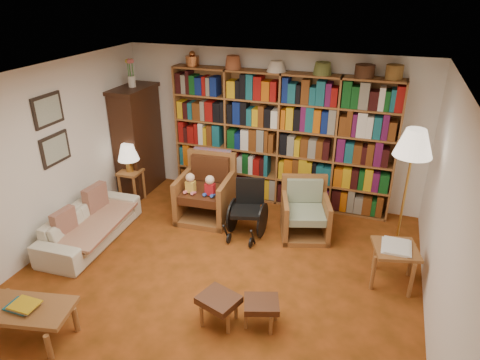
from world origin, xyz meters
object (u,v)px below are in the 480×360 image
at_px(sofa, 90,225).
at_px(armchair_leather, 208,191).
at_px(wheelchair, 247,210).
at_px(armchair_sage, 306,213).
at_px(coffee_table, 25,311).
at_px(side_table_lamp, 131,180).
at_px(floor_lamp, 413,148).
at_px(footstool_a, 219,302).
at_px(footstool_b, 261,306).
at_px(side_table_papers, 395,253).

bearing_deg(sofa, armchair_leather, -48.84).
bearing_deg(armchair_leather, wheelchair, -23.97).
bearing_deg(armchair_sage, coffee_table, -128.33).
distance_m(sofa, armchair_sage, 3.17).
xyz_separation_m(side_table_lamp, floor_lamp, (4.30, -0.18, 1.17)).
height_order(footstool_a, coffee_table, coffee_table).
bearing_deg(armchair_sage, footstool_b, -92.15).
bearing_deg(armchair_leather, sofa, -136.05).
relative_size(side_table_lamp, footstool_a, 1.10).
bearing_deg(side_table_papers, footstool_a, -142.60).
bearing_deg(sofa, footstool_a, -114.29).
relative_size(wheelchair, footstool_b, 1.88).
relative_size(armchair_sage, floor_lamp, 0.49).
distance_m(side_table_papers, footstool_b, 1.83).
bearing_deg(wheelchair, floor_lamp, 4.58).
xyz_separation_m(floor_lamp, coffee_table, (-3.68, -2.86, -1.26)).
distance_m(sofa, footstool_a, 2.56).
bearing_deg(footstool_b, wheelchair, 113.04).
bearing_deg(coffee_table, side_table_papers, 31.10).
xyz_separation_m(armchair_leather, footstool_b, (1.52, -2.08, -0.15)).
xyz_separation_m(sofa, footstool_a, (2.38, -0.94, 0.03)).
bearing_deg(side_table_lamp, sofa, -85.49).
relative_size(side_table_lamp, footstool_b, 1.22).
height_order(armchair_sage, wheelchair, wheelchair).
distance_m(armchair_sage, footstool_b, 2.07).
relative_size(side_table_lamp, side_table_papers, 0.89).
bearing_deg(armchair_leather, side_table_papers, -16.47).
distance_m(side_table_lamp, footstool_b, 3.60).
height_order(wheelchair, side_table_papers, wheelchair).
xyz_separation_m(armchair_sage, footstool_a, (-0.53, -2.19, -0.04)).
height_order(side_table_lamp, footstool_b, side_table_lamp).
relative_size(armchair_sage, coffee_table, 0.83).
bearing_deg(coffee_table, footstool_b, 22.49).
height_order(footstool_a, footstool_b, footstool_a).
relative_size(armchair_leather, wheelchair, 1.19).
distance_m(wheelchair, coffee_table, 3.12).
relative_size(footstool_a, footstool_b, 1.10).
height_order(wheelchair, footstool_b, wheelchair).
bearing_deg(wheelchair, footstool_b, -66.96).
bearing_deg(side_table_papers, sofa, -174.16).
distance_m(armchair_sage, side_table_papers, 1.50).
xyz_separation_m(side_table_papers, footstool_a, (-1.78, -1.36, -0.15)).
relative_size(sofa, side_table_lamp, 3.13).
height_order(armchair_sage, coffee_table, armchair_sage).
bearing_deg(sofa, wheelchair, -69.00).
bearing_deg(armchair_leather, side_table_lamp, 179.93).
distance_m(armchair_leather, coffee_table, 3.14).
bearing_deg(armchair_sage, floor_lamp, -6.95).
distance_m(armchair_sage, floor_lamp, 1.80).
distance_m(armchair_leather, wheelchair, 0.85).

